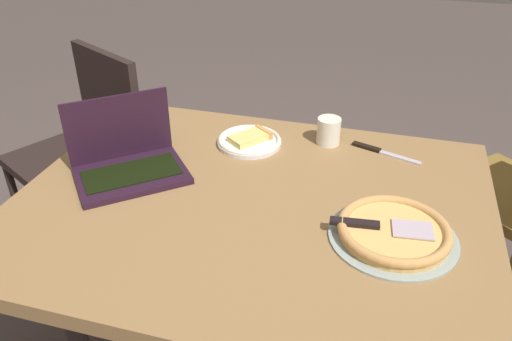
{
  "coord_description": "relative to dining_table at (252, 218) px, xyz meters",
  "views": [
    {
      "loc": [
        -0.32,
        1.11,
        1.53
      ],
      "look_at": [
        0.01,
        -0.05,
        0.79
      ],
      "focal_mm": 35.68,
      "sensor_mm": 36.0,
      "label": 1
    }
  ],
  "objects": [
    {
      "name": "dining_table",
      "position": [
        0.0,
        0.0,
        0.0
      ],
      "size": [
        1.29,
        1.01,
        0.73
      ],
      "color": "olive",
      "rests_on": "ground_plane"
    },
    {
      "name": "laptop",
      "position": [
        0.39,
        -0.04,
        0.11
      ],
      "size": [
        0.38,
        0.37,
        0.22
      ],
      "color": "black",
      "rests_on": "dining_table"
    },
    {
      "name": "table_knife",
      "position": [
        -0.32,
        -0.37,
        0.07
      ],
      "size": [
        0.22,
        0.09,
        0.01
      ],
      "color": "#BDB0BE",
      "rests_on": "dining_table"
    },
    {
      "name": "pizza_plate",
      "position": [
        0.1,
        -0.31,
        0.08
      ],
      "size": [
        0.21,
        0.21,
        0.04
      ],
      "color": "silver",
      "rests_on": "dining_table"
    },
    {
      "name": "chair_far",
      "position": [
        0.9,
        -0.57,
        -0.17
      ],
      "size": [
        0.62,
        0.62,
        0.86
      ],
      "color": "black",
      "rests_on": "ground_plane"
    },
    {
      "name": "drink_cup",
      "position": [
        -0.15,
        -0.38,
        0.11
      ],
      "size": [
        0.08,
        0.08,
        0.09
      ],
      "color": "silver",
      "rests_on": "dining_table"
    },
    {
      "name": "pizza_tray",
      "position": [
        -0.38,
        0.07,
        0.09
      ],
      "size": [
        0.32,
        0.32,
        0.04
      ],
      "color": "#94A49F",
      "rests_on": "dining_table"
    }
  ]
}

